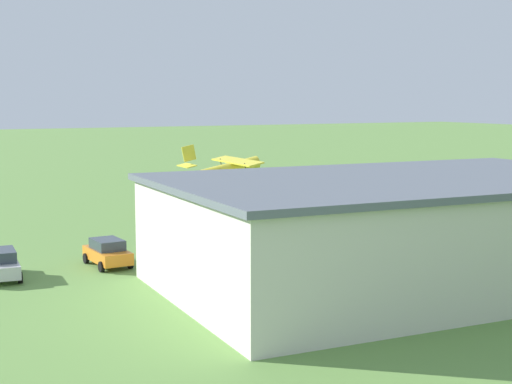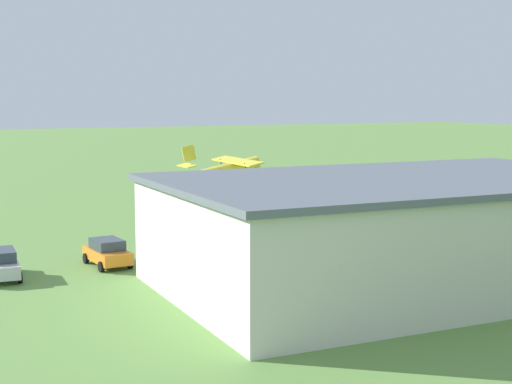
{
  "view_description": "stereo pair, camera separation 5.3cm",
  "coord_description": "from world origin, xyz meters",
  "px_view_note": "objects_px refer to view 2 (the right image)",
  "views": [
    {
      "loc": [
        31.82,
        67.78,
        10.29
      ],
      "look_at": [
        4.73,
        15.06,
        3.0
      ],
      "focal_mm": 53.38,
      "sensor_mm": 36.0,
      "label": 1
    },
    {
      "loc": [
        31.77,
        67.8,
        10.29
      ],
      "look_at": [
        4.73,
        15.06,
        3.0
      ],
      "focal_mm": 53.38,
      "sensor_mm": 36.0,
      "label": 2
    }
  ],
  "objects_px": {
    "hangar": "(407,230)",
    "person_beside_truck": "(337,221)",
    "biplane": "(225,171)",
    "car_silver": "(0,264)",
    "person_near_hangar_door": "(325,225)",
    "truck_box_grey": "(400,208)",
    "car_orange": "(107,252)",
    "person_at_fence_line": "(248,224)",
    "person_walking_on_apron": "(203,238)"
  },
  "relations": [
    {
      "from": "person_at_fence_line",
      "to": "car_silver",
      "type": "bearing_deg",
      "value": 18.78
    },
    {
      "from": "biplane",
      "to": "car_silver",
      "type": "distance_m",
      "value": 26.36
    },
    {
      "from": "car_orange",
      "to": "person_at_fence_line",
      "type": "height_order",
      "value": "car_orange"
    },
    {
      "from": "car_orange",
      "to": "person_walking_on_apron",
      "type": "distance_m",
      "value": 7.76
    },
    {
      "from": "car_orange",
      "to": "truck_box_grey",
      "type": "height_order",
      "value": "truck_box_grey"
    },
    {
      "from": "biplane",
      "to": "person_near_hangar_door",
      "type": "xyz_separation_m",
      "value": [
        -3.07,
        11.62,
        -3.29
      ]
    },
    {
      "from": "hangar",
      "to": "person_at_fence_line",
      "type": "height_order",
      "value": "hangar"
    },
    {
      "from": "hangar",
      "to": "biplane",
      "type": "bearing_deg",
      "value": -92.51
    },
    {
      "from": "person_near_hangar_door",
      "to": "truck_box_grey",
      "type": "bearing_deg",
      "value": 178.27
    },
    {
      "from": "car_orange",
      "to": "person_walking_on_apron",
      "type": "height_order",
      "value": "car_orange"
    },
    {
      "from": "car_orange",
      "to": "car_silver",
      "type": "xyz_separation_m",
      "value": [
        6.44,
        0.52,
        0.01
      ]
    },
    {
      "from": "person_beside_truck",
      "to": "person_walking_on_apron",
      "type": "xyz_separation_m",
      "value": [
        12.31,
        1.99,
        -0.0
      ]
    },
    {
      "from": "car_orange",
      "to": "person_beside_truck",
      "type": "xyz_separation_m",
      "value": [
        -19.71,
        -4.31,
        -0.1
      ]
    },
    {
      "from": "hangar",
      "to": "person_beside_truck",
      "type": "distance_m",
      "value": 17.51
    },
    {
      "from": "truck_box_grey",
      "to": "biplane",
      "type": "bearing_deg",
      "value": -49.91
    },
    {
      "from": "truck_box_grey",
      "to": "car_orange",
      "type": "bearing_deg",
      "value": 6.73
    },
    {
      "from": "biplane",
      "to": "person_near_hangar_door",
      "type": "relative_size",
      "value": 5.34
    },
    {
      "from": "car_orange",
      "to": "person_walking_on_apron",
      "type": "xyz_separation_m",
      "value": [
        -7.4,
        -2.33,
        -0.1
      ]
    },
    {
      "from": "car_silver",
      "to": "person_beside_truck",
      "type": "xyz_separation_m",
      "value": [
        -26.15,
        -4.83,
        -0.11
      ]
    },
    {
      "from": "truck_box_grey",
      "to": "hangar",
      "type": "bearing_deg",
      "value": 53.21
    },
    {
      "from": "hangar",
      "to": "person_at_fence_line",
      "type": "distance_m",
      "value": 18.11
    },
    {
      "from": "biplane",
      "to": "car_orange",
      "type": "bearing_deg",
      "value": 44.88
    },
    {
      "from": "truck_box_grey",
      "to": "person_beside_truck",
      "type": "distance_m",
      "value": 5.31
    },
    {
      "from": "biplane",
      "to": "truck_box_grey",
      "type": "bearing_deg",
      "value": 130.09
    },
    {
      "from": "biplane",
      "to": "person_beside_truck",
      "type": "distance_m",
      "value": 11.99
    },
    {
      "from": "biplane",
      "to": "person_walking_on_apron",
      "type": "bearing_deg",
      "value": 59.16
    },
    {
      "from": "hangar",
      "to": "person_beside_truck",
      "type": "xyz_separation_m",
      "value": [
        -6.07,
        -16.27,
        -2.26
      ]
    },
    {
      "from": "biplane",
      "to": "person_near_hangar_door",
      "type": "distance_m",
      "value": 12.46
    },
    {
      "from": "person_beside_truck",
      "to": "car_orange",
      "type": "bearing_deg",
      "value": 12.35
    },
    {
      "from": "person_near_hangar_door",
      "to": "hangar",
      "type": "bearing_deg",
      "value": 74.3
    },
    {
      "from": "hangar",
      "to": "person_at_fence_line",
      "type": "bearing_deg",
      "value": -86.95
    },
    {
      "from": "car_orange",
      "to": "person_at_fence_line",
      "type": "relative_size",
      "value": 2.67
    },
    {
      "from": "person_beside_truck",
      "to": "person_walking_on_apron",
      "type": "relative_size",
      "value": 1.0
    },
    {
      "from": "car_silver",
      "to": "person_near_hangar_door",
      "type": "relative_size",
      "value": 2.95
    },
    {
      "from": "person_at_fence_line",
      "to": "truck_box_grey",
      "type": "bearing_deg",
      "value": 165.78
    },
    {
      "from": "person_near_hangar_door",
      "to": "person_walking_on_apron",
      "type": "bearing_deg",
      "value": 4.39
    },
    {
      "from": "car_silver",
      "to": "person_beside_truck",
      "type": "distance_m",
      "value": 26.59
    },
    {
      "from": "biplane",
      "to": "car_orange",
      "type": "distance_m",
      "value": 21.15
    },
    {
      "from": "car_orange",
      "to": "person_near_hangar_door",
      "type": "relative_size",
      "value": 2.78
    },
    {
      "from": "biplane",
      "to": "person_walking_on_apron",
      "type": "distance_m",
      "value": 14.84
    },
    {
      "from": "car_silver",
      "to": "person_near_hangar_door",
      "type": "xyz_separation_m",
      "value": [
        -24.32,
        -3.65,
        -0.11
      ]
    },
    {
      "from": "car_orange",
      "to": "person_near_hangar_door",
      "type": "distance_m",
      "value": 18.16
    },
    {
      "from": "person_beside_truck",
      "to": "person_walking_on_apron",
      "type": "height_order",
      "value": "person_beside_truck"
    },
    {
      "from": "person_near_hangar_door",
      "to": "car_orange",
      "type": "bearing_deg",
      "value": 9.93
    },
    {
      "from": "biplane",
      "to": "car_silver",
      "type": "relative_size",
      "value": 1.81
    },
    {
      "from": "hangar",
      "to": "person_beside_truck",
      "type": "relative_size",
      "value": 17.9
    },
    {
      "from": "hangar",
      "to": "car_orange",
      "type": "bearing_deg",
      "value": -41.23
    },
    {
      "from": "person_at_fence_line",
      "to": "person_walking_on_apron",
      "type": "bearing_deg",
      "value": 34.68
    },
    {
      "from": "car_orange",
      "to": "truck_box_grey",
      "type": "xyz_separation_m",
      "value": [
        -24.77,
        -2.92,
        0.73
      ]
    },
    {
      "from": "person_at_fence_line",
      "to": "biplane",
      "type": "bearing_deg",
      "value": -103.66
    }
  ]
}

